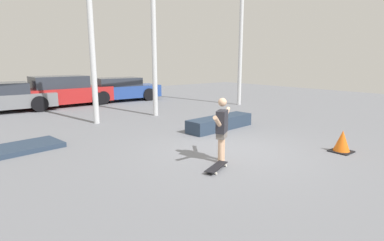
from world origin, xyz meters
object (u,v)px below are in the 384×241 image
(parked_car_blue, at_px, (120,89))
(traffic_cone, at_px, (342,142))
(parked_car_grey, at_px, (3,98))
(skateboarder, at_px, (222,127))
(manual_pad, at_px, (9,150))
(skateboard, at_px, (216,167))
(grind_box, at_px, (220,123))
(parked_car_red, at_px, (63,92))

(parked_car_blue, height_order, traffic_cone, parked_car_blue)
(parked_car_grey, bearing_deg, traffic_cone, -61.45)
(skateboarder, xyz_separation_m, parked_car_blue, (2.89, 11.22, -0.15))
(manual_pad, bearing_deg, parked_car_blue, 48.40)
(skateboard, xyz_separation_m, parked_car_blue, (3.34, 11.54, 0.59))
(manual_pad, bearing_deg, traffic_cone, -38.38)
(parked_car_grey, bearing_deg, grind_box, -55.30)
(parked_car_blue, relative_size, traffic_cone, 8.03)
(skateboard, bearing_deg, parked_car_grey, 79.05)
(parked_car_blue, bearing_deg, grind_box, -90.33)
(skateboarder, xyz_separation_m, grind_box, (2.30, 2.42, -0.59))
(grind_box, relative_size, parked_car_grey, 0.62)
(grind_box, xyz_separation_m, parked_car_grey, (-5.17, 8.55, 0.43))
(skateboarder, relative_size, skateboard, 1.84)
(skateboarder, bearing_deg, parked_car_red, 58.80)
(grind_box, bearing_deg, parked_car_red, 106.12)
(grind_box, relative_size, parked_car_blue, 0.58)
(manual_pad, bearing_deg, skateboard, -52.09)
(grind_box, distance_m, parked_car_red, 9.16)
(grind_box, xyz_separation_m, manual_pad, (-5.97, 1.41, -0.15))
(skateboard, height_order, parked_car_blue, parked_car_blue)
(parked_car_blue, bearing_deg, traffic_cone, -86.51)
(skateboarder, distance_m, parked_car_blue, 11.59)
(skateboard, height_order, manual_pad, manual_pad)
(skateboarder, distance_m, grind_box, 3.38)
(grind_box, height_order, manual_pad, grind_box)
(manual_pad, distance_m, parked_car_red, 8.16)
(manual_pad, xyz_separation_m, parked_car_red, (3.43, 7.37, 0.66))
(parked_car_blue, bearing_deg, manual_pad, -128.07)
(skateboarder, xyz_separation_m, manual_pad, (-3.68, 3.82, -0.74))
(parked_car_grey, relative_size, parked_car_red, 0.91)
(skateboard, bearing_deg, parked_car_red, 65.91)
(skateboarder, height_order, skateboard, skateboarder)
(manual_pad, relative_size, traffic_cone, 4.38)
(skateboarder, height_order, traffic_cone, skateboarder)
(skateboard, relative_size, parked_car_blue, 0.18)
(grind_box, bearing_deg, skateboarder, -133.54)
(skateboarder, bearing_deg, parked_car_grey, 72.23)
(parked_car_blue, bearing_deg, parked_car_grey, -173.92)
(grind_box, relative_size, traffic_cone, 4.69)
(skateboarder, relative_size, parked_car_red, 0.31)
(parked_car_red, height_order, traffic_cone, parked_car_red)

